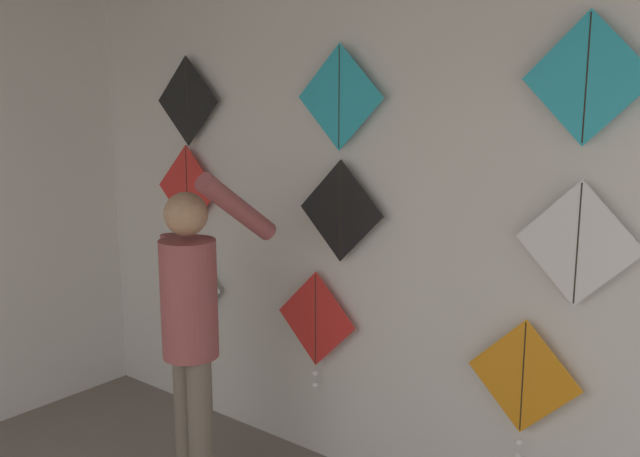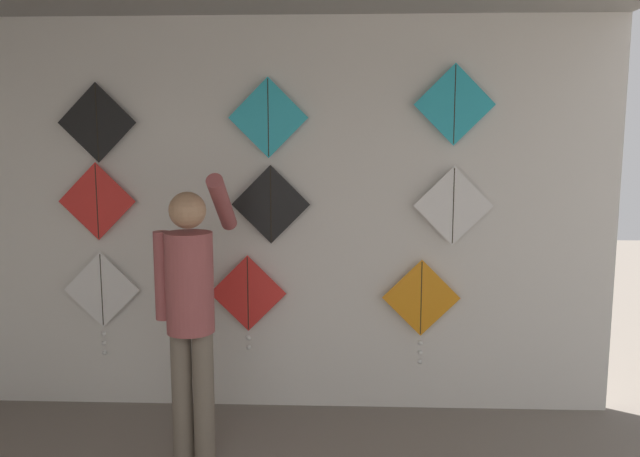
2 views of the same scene
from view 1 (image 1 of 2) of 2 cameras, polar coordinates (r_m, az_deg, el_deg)
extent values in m
cube|color=silver|center=(3.93, 2.06, 0.09)|extent=(4.92, 0.06, 2.80)
cylinder|color=#726656|center=(3.98, -10.59, -15.11)|extent=(0.13, 0.13, 0.81)
cylinder|color=#726656|center=(3.87, -9.50, -15.89)|extent=(0.13, 0.13, 0.81)
cylinder|color=#9E4C4C|center=(3.66, -10.43, -5.55)|extent=(0.29, 0.29, 0.61)
sphere|color=tan|center=(3.56, -10.68, 1.15)|extent=(0.22, 0.22, 0.22)
cylinder|color=#9E4C4C|center=(3.80, -11.76, -4.46)|extent=(0.10, 0.10, 0.54)
cylinder|color=#9E4C4C|center=(3.56, -6.62, 1.64)|extent=(0.10, 0.50, 0.39)
cube|color=white|center=(4.78, -10.28, -4.43)|extent=(0.55, 0.01, 0.55)
cylinder|color=black|center=(4.78, -10.30, -4.44)|extent=(0.01, 0.01, 0.53)
sphere|color=white|center=(4.88, -10.24, -8.16)|extent=(0.04, 0.04, 0.04)
sphere|color=white|center=(4.90, -10.21, -8.93)|extent=(0.04, 0.04, 0.04)
sphere|color=white|center=(4.92, -10.18, -9.70)|extent=(0.04, 0.04, 0.04)
cube|color=red|center=(4.08, -0.33, -7.25)|extent=(0.55, 0.01, 0.55)
cylinder|color=black|center=(4.07, -0.35, -7.25)|extent=(0.01, 0.01, 0.53)
sphere|color=white|center=(4.18, -0.42, -11.53)|extent=(0.04, 0.04, 0.04)
sphere|color=white|center=(4.21, -0.42, -12.41)|extent=(0.04, 0.04, 0.04)
cube|color=orange|center=(3.49, 15.94, -11.33)|extent=(0.55, 0.01, 0.55)
cylinder|color=black|center=(3.49, 15.93, -11.34)|extent=(0.01, 0.01, 0.53)
sphere|color=white|center=(3.62, 15.59, -16.18)|extent=(0.04, 0.04, 0.04)
sphere|color=white|center=(3.65, 15.53, -17.16)|extent=(0.04, 0.04, 0.04)
cube|color=red|center=(4.66, -10.57, 3.20)|extent=(0.55, 0.01, 0.55)
cylinder|color=black|center=(4.66, -10.59, 3.19)|extent=(0.01, 0.01, 0.53)
cube|color=black|center=(3.82, 1.66, 1.40)|extent=(0.55, 0.01, 0.55)
cylinder|color=black|center=(3.82, 1.64, 1.40)|extent=(0.01, 0.01, 0.53)
cube|color=white|center=(3.23, 19.94, -1.16)|extent=(0.55, 0.01, 0.55)
cylinder|color=black|center=(3.23, 19.92, -1.16)|extent=(0.01, 0.01, 0.53)
cube|color=black|center=(4.59, -10.59, 9.99)|extent=(0.55, 0.01, 0.55)
cylinder|color=black|center=(4.59, -10.60, 9.99)|extent=(0.01, 0.01, 0.53)
cube|color=#28B2C6|center=(3.77, 1.57, 10.44)|extent=(0.55, 0.01, 0.55)
cylinder|color=black|center=(3.77, 1.55, 10.44)|extent=(0.01, 0.01, 0.53)
cube|color=#28B2C6|center=(3.17, 20.57, 11.17)|extent=(0.55, 0.01, 0.55)
cylinder|color=black|center=(3.16, 20.56, 11.17)|extent=(0.01, 0.01, 0.53)
camera|label=2|loc=(2.21, -87.33, -4.72)|focal=35.00mm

